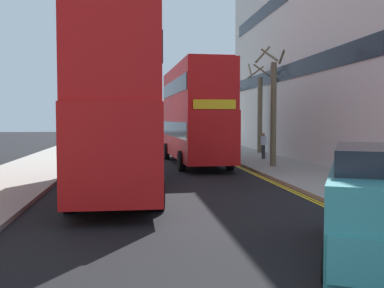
# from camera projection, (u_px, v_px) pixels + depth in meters

# --- Properties ---
(sidewalk_right) EXTENTS (4.00, 80.00, 0.14)m
(sidewalk_right) POSITION_uv_depth(u_px,v_px,m) (307.00, 175.00, 20.57)
(sidewalk_right) COLOR gray
(sidewalk_right) RESTS_ON ground
(sidewalk_left) EXTENTS (4.00, 80.00, 0.14)m
(sidewalk_left) POSITION_uv_depth(u_px,v_px,m) (12.00, 180.00, 18.88)
(sidewalk_left) COLOR gray
(sidewalk_left) RESTS_ON ground
(kerb_line_outer) EXTENTS (0.10, 56.00, 0.01)m
(kerb_line_outer) POSITION_uv_depth(u_px,v_px,m) (277.00, 183.00, 18.32)
(kerb_line_outer) COLOR yellow
(kerb_line_outer) RESTS_ON ground
(kerb_line_inner) EXTENTS (0.10, 56.00, 0.01)m
(kerb_line_inner) POSITION_uv_depth(u_px,v_px,m) (273.00, 183.00, 18.30)
(kerb_line_inner) COLOR yellow
(kerb_line_inner) RESTS_ON ground
(double_decker_bus_away) EXTENTS (2.83, 10.82, 5.64)m
(double_decker_bus_away) POSITION_uv_depth(u_px,v_px,m) (118.00, 107.00, 15.87)
(double_decker_bus_away) COLOR red
(double_decker_bus_away) RESTS_ON ground
(double_decker_bus_oncoming) EXTENTS (3.08, 10.88, 5.64)m
(double_decker_bus_oncoming) POSITION_uv_depth(u_px,v_px,m) (194.00, 112.00, 25.88)
(double_decker_bus_oncoming) COLOR red
(double_decker_bus_oncoming) RESTS_ON ground
(pedestrian_far) EXTENTS (0.34, 0.22, 1.62)m
(pedestrian_far) POSITION_uv_depth(u_px,v_px,m) (263.00, 145.00, 27.98)
(pedestrian_far) COLOR #2D2D38
(pedestrian_far) RESTS_ON sidewalk_right
(street_tree_near) EXTENTS (1.51, 1.76, 6.42)m
(street_tree_near) POSITION_uv_depth(u_px,v_px,m) (273.00, 109.00, 23.58)
(street_tree_near) COLOR #6B6047
(street_tree_near) RESTS_ON sidewalk_right
(street_tree_mid) EXTENTS (1.74, 1.67, 6.59)m
(street_tree_mid) POSITION_uv_depth(u_px,v_px,m) (260.00, 110.00, 32.87)
(street_tree_mid) COLOR #6B6047
(street_tree_mid) RESTS_ON sidewalk_right
(street_tree_far) EXTENTS (1.39, 1.45, 5.65)m
(street_tree_far) POSITION_uv_depth(u_px,v_px,m) (231.00, 116.00, 43.15)
(street_tree_far) COLOR #6B6047
(street_tree_far) RESTS_ON sidewalk_right
(townhouse_terrace_right) EXTENTS (10.08, 28.00, 14.87)m
(townhouse_terrace_right) POSITION_uv_depth(u_px,v_px,m) (353.00, 48.00, 30.52)
(townhouse_terrace_right) COLOR silver
(townhouse_terrace_right) RESTS_ON ground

